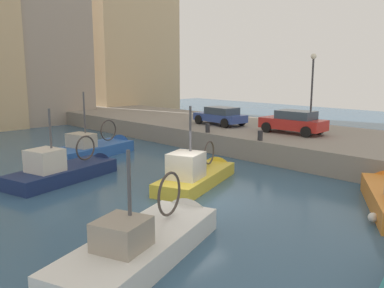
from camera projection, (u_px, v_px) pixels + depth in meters
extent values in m
plane|color=#335675|center=(188.00, 198.00, 16.27)|extent=(80.00, 80.00, 0.00)
cube|color=gray|center=(330.00, 146.00, 24.03)|extent=(9.00, 56.00, 1.20)
cube|color=gold|center=(196.00, 185.00, 18.22)|extent=(5.45, 3.44, 1.12)
cone|color=gold|center=(220.00, 170.00, 20.82)|extent=(1.39, 1.78, 1.56)
cube|color=#B2A893|center=(196.00, 174.00, 18.12)|extent=(5.21, 3.24, 0.08)
cube|color=beige|center=(186.00, 166.00, 17.11)|extent=(1.73, 1.67, 1.10)
cylinder|color=#4C4C51|center=(190.00, 142.00, 17.31)|extent=(0.10, 0.10, 3.05)
torus|color=#3F3833|center=(209.00, 153.00, 19.29)|extent=(1.10, 0.47, 1.14)
sphere|color=white|center=(160.00, 187.00, 17.21)|extent=(0.32, 0.32, 0.32)
cube|color=navy|center=(63.00, 180.00, 18.90)|extent=(5.56, 3.09, 1.26)
cone|color=navy|center=(108.00, 167.00, 21.39)|extent=(1.28, 1.85, 1.69)
cube|color=#9E7A51|center=(62.00, 168.00, 18.80)|extent=(5.32, 2.89, 0.08)
cube|color=beige|center=(45.00, 161.00, 17.93)|extent=(1.57, 1.63, 1.01)
cylinder|color=#4C4C51|center=(51.00, 140.00, 18.10)|extent=(0.10, 0.10, 2.81)
torus|color=#3F3833|center=(85.00, 148.00, 19.90)|extent=(1.20, 0.37, 1.22)
sphere|color=white|center=(19.00, 181.00, 18.09)|extent=(0.32, 0.32, 0.32)
cube|color=#2D60B7|center=(92.00, 156.00, 24.27)|extent=(5.50, 3.15, 1.29)
cone|color=#2D60B7|center=(126.00, 148.00, 26.68)|extent=(1.28, 2.02, 1.87)
cube|color=#896B4C|center=(91.00, 146.00, 24.16)|extent=(5.26, 2.94, 0.08)
cube|color=#B7AD99|center=(81.00, 140.00, 23.48)|extent=(1.38, 1.72, 0.81)
cylinder|color=#4C4C51|center=(85.00, 120.00, 23.53)|extent=(0.10, 0.10, 3.21)
torus|color=#3F3833|center=(108.00, 130.00, 25.21)|extent=(1.30, 0.36, 1.32)
sphere|color=white|center=(58.00, 155.00, 23.58)|extent=(0.32, 0.32, 0.32)
sphere|color=white|center=(373.00, 217.00, 13.58)|extent=(0.32, 0.32, 0.32)
cube|color=white|center=(141.00, 260.00, 11.06)|extent=(6.13, 3.89, 1.34)
cone|color=white|center=(193.00, 220.00, 13.94)|extent=(1.47, 2.02, 1.82)
cube|color=#B2A893|center=(141.00, 238.00, 10.95)|extent=(5.86, 3.66, 0.08)
cube|color=gray|center=(122.00, 235.00, 10.15)|extent=(1.54, 1.52, 0.77)
cylinder|color=#4C4C51|center=(129.00, 199.00, 10.32)|extent=(0.10, 0.10, 2.51)
torus|color=#3F3833|center=(169.00, 194.00, 12.24)|extent=(1.30, 0.54, 1.36)
sphere|color=white|center=(64.00, 272.00, 9.96)|extent=(0.32, 0.32, 0.32)
cube|color=#334C9E|center=(220.00, 117.00, 28.63)|extent=(1.82, 3.90, 0.51)
cube|color=#384756|center=(222.00, 111.00, 28.40)|extent=(1.54, 2.21, 0.48)
cylinder|color=black|center=(199.00, 120.00, 29.10)|extent=(0.25, 0.65, 0.64)
cylinder|color=black|center=(215.00, 118.00, 30.16)|extent=(0.25, 0.65, 0.64)
cylinder|color=black|center=(225.00, 123.00, 27.18)|extent=(0.25, 0.65, 0.64)
cylinder|color=black|center=(241.00, 121.00, 28.24)|extent=(0.25, 0.65, 0.64)
cube|color=red|center=(293.00, 124.00, 24.84)|extent=(1.78, 4.00, 0.64)
cube|color=#384756|center=(296.00, 115.00, 24.61)|extent=(1.51, 2.26, 0.50)
cylinder|color=black|center=(267.00, 127.00, 25.22)|extent=(0.25, 0.65, 0.64)
cylinder|color=black|center=(280.00, 125.00, 26.37)|extent=(0.25, 0.65, 0.64)
cylinder|color=black|center=(306.00, 132.00, 23.41)|extent=(0.25, 0.65, 0.64)
cylinder|color=black|center=(319.00, 129.00, 24.56)|extent=(0.25, 0.65, 0.64)
cylinder|color=#2D2D33|center=(260.00, 135.00, 22.44)|extent=(0.28, 0.28, 0.55)
cylinder|color=#2D2D33|center=(208.00, 128.00, 25.27)|extent=(0.28, 0.28, 0.55)
cylinder|color=#38383D|center=(312.00, 95.00, 26.11)|extent=(0.12, 0.12, 4.50)
sphere|color=#F2EACC|center=(314.00, 56.00, 25.67)|extent=(0.36, 0.36, 0.36)
cube|color=#A39384|center=(38.00, 18.00, 38.18)|extent=(7.36, 7.15, 19.47)
cube|color=#D1B284|center=(126.00, 10.00, 45.71)|extent=(10.11, 6.82, 23.07)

